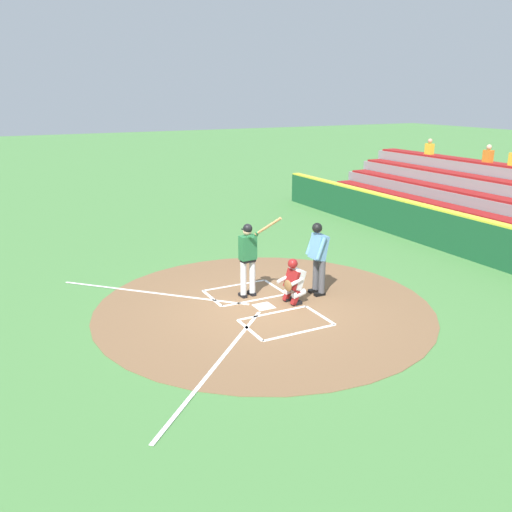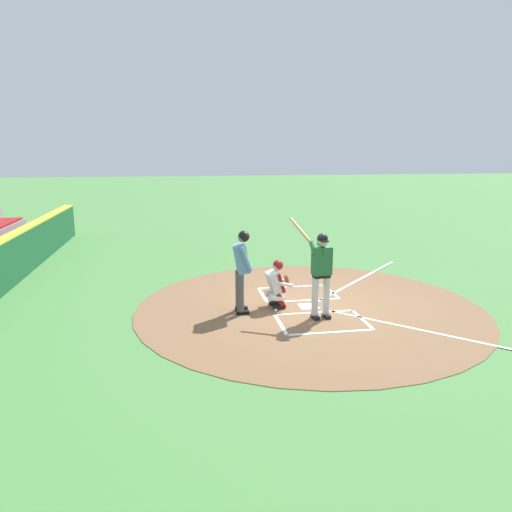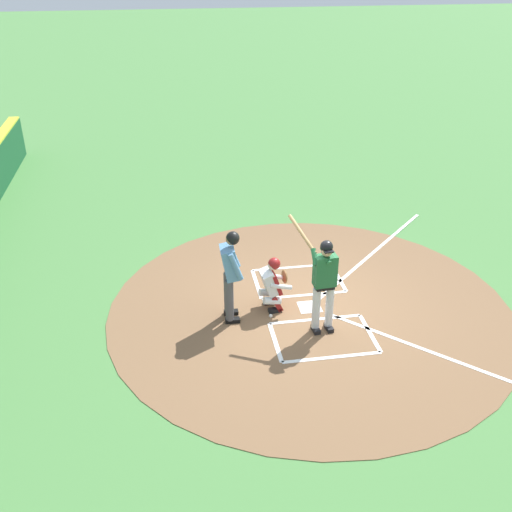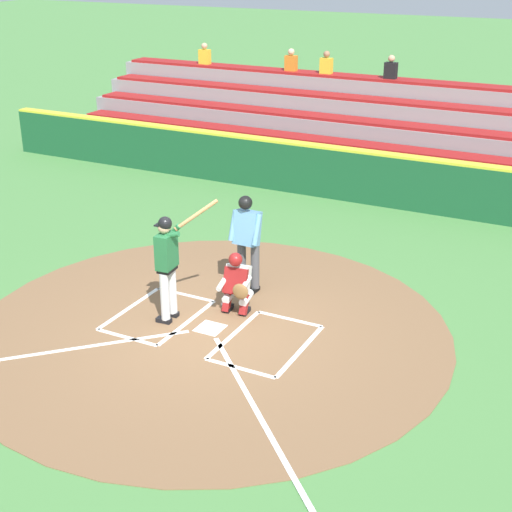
% 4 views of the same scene
% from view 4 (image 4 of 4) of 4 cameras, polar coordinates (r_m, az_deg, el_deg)
% --- Properties ---
extents(ground_plane, '(120.00, 120.00, 0.00)m').
position_cam_4_polar(ground_plane, '(12.52, -3.53, -5.59)').
color(ground_plane, '#4C8442').
extents(dirt_circle, '(8.00, 8.00, 0.01)m').
position_cam_4_polar(dirt_circle, '(12.51, -3.53, -5.57)').
color(dirt_circle, brown).
rests_on(dirt_circle, ground).
extents(home_plate_and_chalk, '(7.93, 4.91, 0.01)m').
position_cam_4_polar(home_plate_and_chalk, '(11.86, -5.70, -7.31)').
color(home_plate_and_chalk, white).
rests_on(home_plate_and_chalk, dirt_circle).
extents(batter, '(0.90, 0.77, 2.13)m').
position_cam_4_polar(batter, '(12.40, -6.78, -0.36)').
color(batter, silver).
rests_on(batter, ground).
extents(catcher, '(0.63, 0.62, 1.13)m').
position_cam_4_polar(catcher, '(12.77, -1.48, -1.99)').
color(catcher, black).
rests_on(catcher, ground).
extents(plate_umpire, '(0.59, 0.42, 1.86)m').
position_cam_4_polar(plate_umpire, '(13.39, -0.69, 1.49)').
color(plate_umpire, '#4C4C51').
rests_on(plate_umpire, ground).
extents(baseball, '(0.07, 0.07, 0.07)m').
position_cam_4_polar(baseball, '(13.24, -2.54, -3.72)').
color(baseball, white).
rests_on(baseball, ground).
extents(backstop_wall, '(22.00, 0.36, 1.31)m').
position_cam_4_polar(backstop_wall, '(18.63, 8.23, 6.06)').
color(backstop_wall, '#19512D').
rests_on(backstop_wall, ground).
extents(bleacher_stand, '(20.00, 4.25, 3.00)m').
position_cam_4_polar(bleacher_stand, '(21.59, 11.18, 8.73)').
color(bleacher_stand, gray).
rests_on(bleacher_stand, ground).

